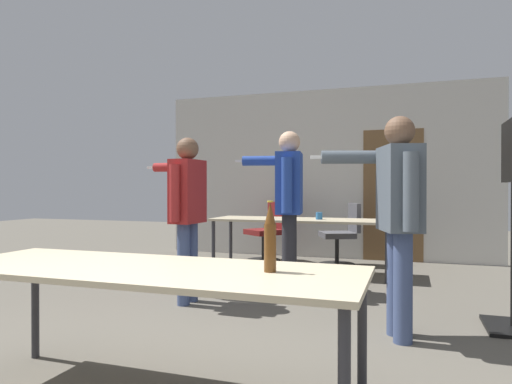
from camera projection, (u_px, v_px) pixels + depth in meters
name	position (u px, v px, depth m)	size (l,w,h in m)	color
back_wall	(325.00, 174.00, 7.48)	(5.40, 0.12, 2.75)	beige
conference_table_near	(146.00, 277.00, 2.38)	(2.27, 0.80, 0.72)	#C6B793
conference_table_far	(300.00, 223.00, 6.09)	(2.38, 0.75, 0.72)	#C6B793
person_left_plaid	(186.00, 203.00, 4.50)	(0.74, 0.60, 1.63)	#3D4C75
person_far_watching	(397.00, 205.00, 3.43)	(0.89, 0.64, 1.68)	#3D4C75
person_right_polo	(288.00, 195.00, 5.02)	(0.88, 0.69, 1.76)	#28282D
office_chair_side_rolled	(268.00, 234.00, 7.10)	(0.67, 0.69, 0.92)	black
office_chair_mid_tucked	(342.00, 237.00, 6.69)	(0.66, 0.62, 0.91)	black
beer_bottle	(270.00, 238.00, 2.24)	(0.06, 0.06, 0.35)	#563314
drink_cup	(319.00, 216.00, 5.99)	(0.09, 0.09, 0.09)	#2866A3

